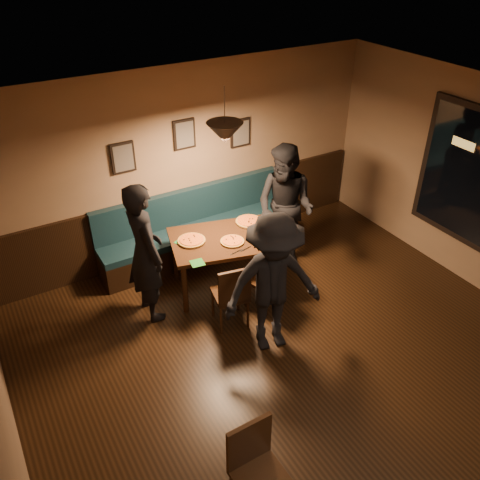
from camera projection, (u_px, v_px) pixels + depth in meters
The scene contains 25 objects.
floor at pixel (331, 398), 5.43m from camera, with size 7.00×7.00×0.00m, color black.
ceiling at pixel (367, 157), 3.91m from camera, with size 7.00×7.00×0.00m, color silver.
wall_back at pixel (185, 164), 7.21m from camera, with size 6.00×6.00×0.00m, color #8C704F.
wall_left at pixel (3, 441), 3.39m from camera, with size 7.00×7.00×0.00m, color #8C704F.
wainscot at pixel (190, 219), 7.67m from camera, with size 5.88×0.06×1.00m, color black.
booth_bench at pixel (197, 226), 7.48m from camera, with size 3.00×0.60×1.00m, color #0F232D, non-canonical shape.
picture_left at pixel (123, 158), 6.64m from camera, with size 0.32×0.04×0.42m, color black.
picture_center at pixel (184, 134), 6.94m from camera, with size 0.32×0.04×0.42m, color black.
picture_right at pixel (240, 133), 7.41m from camera, with size 0.32×0.04×0.42m, color black.
pendant_lamp at pixel (225, 133), 5.88m from camera, with size 0.44×0.44×0.25m, color black.
dining_table at pixel (227, 262), 6.88m from camera, with size 1.48×0.95×0.79m, color #331F0E.
chair_near_left at pixel (230, 293), 6.22m from camera, with size 0.41×0.41×0.92m, color black, non-canonical shape.
chair_near_right at pixel (264, 278), 6.51m from camera, with size 0.38×0.38×0.87m, color black, non-canonical shape.
diner_left at pixel (145, 253), 6.12m from camera, with size 0.68×0.45×1.86m, color black.
diner_right at pixel (285, 207), 7.10m from camera, with size 0.90×0.70×1.84m, color black.
diner_front at pixel (273, 285), 5.66m from camera, with size 1.15×0.66×1.78m, color black.
pizza_a at pixel (192, 240), 6.58m from camera, with size 0.37×0.37×0.04m, color #C68525.
pizza_b at pixel (232, 241), 6.57m from camera, with size 0.31×0.31×0.04m, color #C78525.
pizza_c at pixel (249, 221), 6.99m from camera, with size 0.37×0.37×0.04m, color #C58A25.
soda_glass at pixel (276, 233), 6.65m from camera, with size 0.06×0.06×0.13m, color black.
tabasco_bottle at pixel (265, 225), 6.82m from camera, with size 0.03×0.03×0.13m, color #922404.
napkin_a at pixel (182, 242), 6.58m from camera, with size 0.15×0.15×0.01m, color #1F7530.
napkin_b at pixel (197, 263), 6.18m from camera, with size 0.16×0.16×0.01m, color #1E7021.
cutlery_set at pixel (240, 251), 6.41m from camera, with size 0.02×0.17×0.00m, color #B9B9BE.
cafe_chair_far at pixel (261, 477), 4.15m from camera, with size 0.42×0.42×0.95m, color #32170E, non-canonical shape.
Camera 1 is at (-2.69, -2.64, 4.37)m, focal length 37.64 mm.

